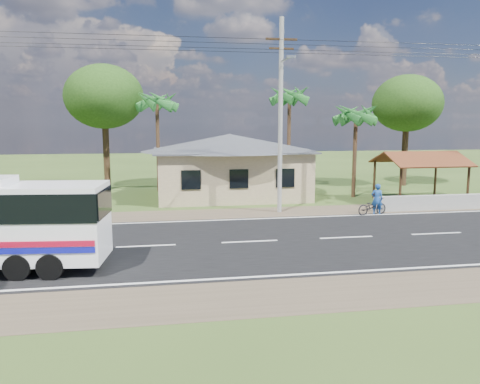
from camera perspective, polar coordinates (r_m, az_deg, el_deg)
The scene contains 13 objects.
ground at distance 20.77m, azimuth 1.19°, elevation -6.11°, with size 120.00×120.00×0.00m, color #2E4619.
road at distance 20.77m, azimuth 1.19°, elevation -6.08°, with size 120.00×16.00×0.03m.
house at distance 33.18m, azimuth -1.27°, elevation 4.06°, with size 12.40×10.00×5.00m.
waiting_shed at distance 32.92m, azimuth 21.13°, elevation 3.60°, with size 5.20×4.48×3.35m.
concrete_barrier at distance 30.22m, azimuth 22.04°, elevation -1.21°, with size 7.00×0.30×0.90m, color #9E9E99.
utility_poles at distance 27.00m, azimuth 4.28°, elevation 9.63°, with size 32.80×2.22×11.00m.
palm_near at distance 33.47m, azimuth 13.97°, elevation 9.11°, with size 2.80×2.80×6.70m.
palm_mid at distance 36.60m, azimuth 6.06°, elevation 11.52°, with size 2.80×2.80×8.20m.
palm_far at distance 35.76m, azimuth -10.10°, elevation 10.73°, with size 2.80×2.80×7.70m.
tree_behind_house at distance 38.02m, azimuth -16.24°, elevation 11.05°, with size 6.00×6.00×9.61m.
tree_behind_shed at distance 40.85m, azimuth 19.71°, elevation 10.09°, with size 5.60×5.60×9.02m.
motorcycle at distance 27.63m, azimuth 15.81°, elevation -1.69°, with size 0.65×1.87×0.98m, color black.
person at distance 27.68m, azimuth 16.35°, elevation -0.85°, with size 0.65×0.43×1.78m, color navy.
Camera 1 is at (-3.74, -19.73, 5.28)m, focal length 35.00 mm.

